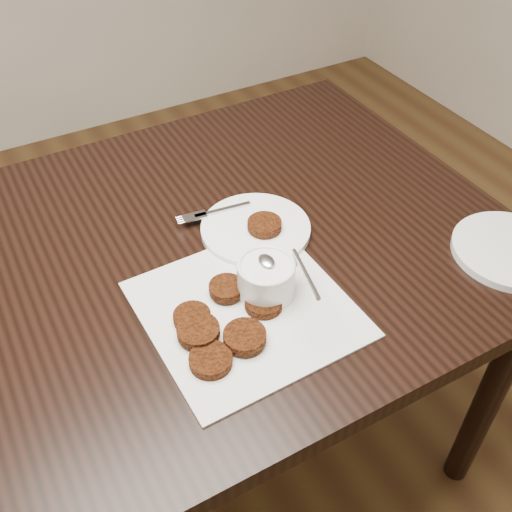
{
  "coord_description": "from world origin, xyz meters",
  "views": [
    {
      "loc": [
        -0.19,
        -0.63,
        1.51
      ],
      "look_at": [
        0.18,
        0.04,
        0.8
      ],
      "focal_mm": 41.52,
      "sensor_mm": 36.0,
      "label": 1
    }
  ],
  "objects_px": {
    "table": "(169,381)",
    "sauce_ramekin": "(266,264)",
    "plate_empty": "(510,250)",
    "plate_with_patty": "(256,226)",
    "napkin": "(246,309)"
  },
  "relations": [
    {
      "from": "plate_with_patty",
      "to": "plate_empty",
      "type": "relative_size",
      "value": 0.99
    },
    {
      "from": "table",
      "to": "sauce_ramekin",
      "type": "height_order",
      "value": "sauce_ramekin"
    },
    {
      "from": "table",
      "to": "napkin",
      "type": "distance_m",
      "value": 0.44
    },
    {
      "from": "table",
      "to": "plate_with_patty",
      "type": "distance_m",
      "value": 0.45
    },
    {
      "from": "napkin",
      "to": "sauce_ramekin",
      "type": "distance_m",
      "value": 0.09
    },
    {
      "from": "napkin",
      "to": "plate_with_patty",
      "type": "height_order",
      "value": "plate_with_patty"
    },
    {
      "from": "table",
      "to": "sauce_ramekin",
      "type": "relative_size",
      "value": 10.36
    },
    {
      "from": "napkin",
      "to": "plate_with_patty",
      "type": "xyz_separation_m",
      "value": [
        0.11,
        0.17,
        0.01
      ]
    },
    {
      "from": "plate_with_patty",
      "to": "plate_empty",
      "type": "xyz_separation_m",
      "value": [
        0.39,
        -0.29,
        -0.01
      ]
    },
    {
      "from": "table",
      "to": "plate_with_patty",
      "type": "bearing_deg",
      "value": -4.6
    },
    {
      "from": "plate_empty",
      "to": "sauce_ramekin",
      "type": "bearing_deg",
      "value": 163.92
    },
    {
      "from": "sauce_ramekin",
      "to": "plate_empty",
      "type": "height_order",
      "value": "sauce_ramekin"
    },
    {
      "from": "table",
      "to": "plate_empty",
      "type": "xyz_separation_m",
      "value": [
        0.61,
        -0.31,
        0.38
      ]
    },
    {
      "from": "plate_empty",
      "to": "napkin",
      "type": "bearing_deg",
      "value": 167.04
    },
    {
      "from": "sauce_ramekin",
      "to": "plate_empty",
      "type": "bearing_deg",
      "value": -16.08
    }
  ]
}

